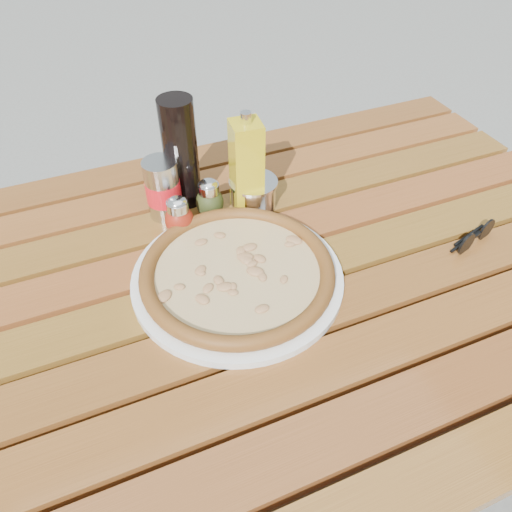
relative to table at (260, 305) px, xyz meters
name	(u,v)px	position (x,y,z in m)	size (l,w,h in m)	color
ground	(259,464)	(0.00, 0.00, -0.67)	(60.00, 60.00, 0.00)	slate
table	(260,305)	(0.00, 0.00, 0.00)	(1.40, 0.90, 0.75)	#3A1D0D
plate	(238,278)	(-0.04, 0.01, 0.08)	(0.36, 0.36, 0.01)	white
pizza	(237,271)	(-0.04, 0.01, 0.10)	(0.41, 0.41, 0.03)	beige
pepper_shaker	(179,217)	(-0.09, 0.17, 0.11)	(0.05, 0.05, 0.08)	#A32512
oregano_shaker	(209,199)	(-0.02, 0.19, 0.11)	(0.06, 0.06, 0.08)	#37421A
dark_bottle	(181,153)	(-0.05, 0.26, 0.19)	(0.07, 0.07, 0.22)	black
soda_can	(163,189)	(-0.10, 0.23, 0.13)	(0.09, 0.09, 0.12)	#BDBDC1
olive_oil_cruet	(247,168)	(0.05, 0.18, 0.17)	(0.06, 0.06, 0.21)	gold
parmesan_tin	(253,193)	(0.07, 0.19, 0.11)	(0.12, 0.12, 0.07)	silver
sunglasses	(475,237)	(0.40, -0.08, 0.09)	(0.11, 0.05, 0.04)	black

